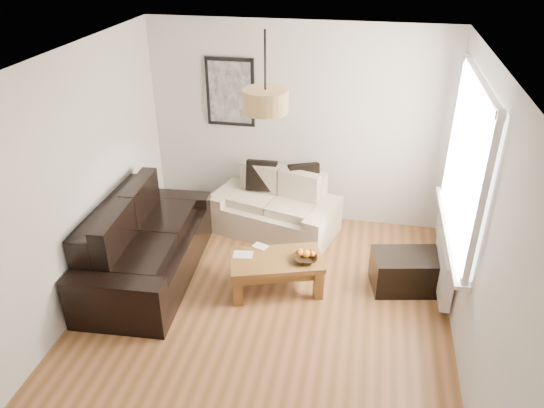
% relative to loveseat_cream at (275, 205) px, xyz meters
% --- Properties ---
extents(floor, '(4.50, 4.50, 0.00)m').
position_rel_loveseat_cream_xyz_m(floor, '(0.19, -1.78, -0.39)').
color(floor, brown).
rests_on(floor, ground).
extents(ceiling, '(3.80, 4.50, 0.00)m').
position_rel_loveseat_cream_xyz_m(ceiling, '(0.19, -1.78, 2.21)').
color(ceiling, white).
rests_on(ceiling, floor).
extents(wall_back, '(3.80, 0.04, 2.60)m').
position_rel_loveseat_cream_xyz_m(wall_back, '(0.19, 0.47, 0.91)').
color(wall_back, silver).
rests_on(wall_back, floor).
extents(wall_left, '(0.04, 4.50, 2.60)m').
position_rel_loveseat_cream_xyz_m(wall_left, '(-1.71, -1.78, 0.91)').
color(wall_left, silver).
rests_on(wall_left, floor).
extents(wall_right, '(0.04, 4.50, 2.60)m').
position_rel_loveseat_cream_xyz_m(wall_right, '(2.09, -1.78, 0.91)').
color(wall_right, silver).
rests_on(wall_right, floor).
extents(window_bay, '(0.14, 1.90, 1.60)m').
position_rel_loveseat_cream_xyz_m(window_bay, '(2.05, -0.98, 1.21)').
color(window_bay, white).
rests_on(window_bay, wall_right).
extents(radiator, '(0.10, 0.90, 0.52)m').
position_rel_loveseat_cream_xyz_m(radiator, '(2.01, -0.98, -0.01)').
color(radiator, white).
rests_on(radiator, wall_right).
extents(poster, '(0.62, 0.04, 0.87)m').
position_rel_loveseat_cream_xyz_m(poster, '(-0.66, 0.44, 1.31)').
color(poster, black).
rests_on(poster, wall_back).
extents(pendant_shade, '(0.40, 0.40, 0.20)m').
position_rel_loveseat_cream_xyz_m(pendant_shade, '(0.19, -1.48, 1.84)').
color(pendant_shade, tan).
rests_on(pendant_shade, ceiling).
extents(loveseat_cream, '(1.73, 1.24, 0.77)m').
position_rel_loveseat_cream_xyz_m(loveseat_cream, '(0.00, 0.00, 0.00)').
color(loveseat_cream, beige).
rests_on(loveseat_cream, floor).
extents(sofa_leather, '(1.12, 2.12, 0.89)m').
position_rel_loveseat_cream_xyz_m(sofa_leather, '(-1.24, -1.22, 0.06)').
color(sofa_leather, black).
rests_on(sofa_leather, floor).
extents(coffee_table, '(1.11, 0.82, 0.41)m').
position_rel_loveseat_cream_xyz_m(coffee_table, '(0.24, -1.22, -0.18)').
color(coffee_table, brown).
rests_on(coffee_table, floor).
extents(ottoman, '(0.81, 0.60, 0.42)m').
position_rel_loveseat_cream_xyz_m(ottoman, '(1.64, -0.91, -0.18)').
color(ottoman, black).
rests_on(ottoman, floor).
extents(cushion_left, '(0.40, 0.13, 0.39)m').
position_rel_loveseat_cream_xyz_m(cushion_left, '(-0.21, 0.19, 0.31)').
color(cushion_left, black).
rests_on(cushion_left, loveseat_cream).
extents(cushion_right, '(0.41, 0.27, 0.39)m').
position_rel_loveseat_cream_xyz_m(cushion_right, '(0.35, 0.19, 0.31)').
color(cushion_right, black).
rests_on(cushion_right, loveseat_cream).
extents(fruit_bowl, '(0.29, 0.29, 0.06)m').
position_rel_loveseat_cream_xyz_m(fruit_bowl, '(0.57, -1.20, 0.05)').
color(fruit_bowl, black).
rests_on(fruit_bowl, coffee_table).
extents(orange_a, '(0.10, 0.10, 0.09)m').
position_rel_loveseat_cream_xyz_m(orange_a, '(0.56, -1.12, 0.06)').
color(orange_a, orange).
rests_on(orange_a, fruit_bowl).
extents(orange_b, '(0.10, 0.10, 0.08)m').
position_rel_loveseat_cream_xyz_m(orange_b, '(0.63, -1.12, 0.06)').
color(orange_b, orange).
rests_on(orange_b, fruit_bowl).
extents(orange_c, '(0.11, 0.11, 0.09)m').
position_rel_loveseat_cream_xyz_m(orange_c, '(0.49, -1.11, 0.06)').
color(orange_c, orange).
rests_on(orange_c, fruit_bowl).
extents(papers, '(0.23, 0.18, 0.01)m').
position_rel_loveseat_cream_xyz_m(papers, '(-0.12, -1.22, 0.02)').
color(papers, silver).
rests_on(papers, coffee_table).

